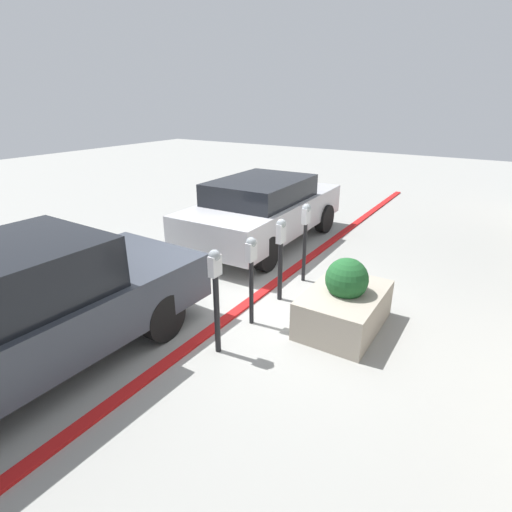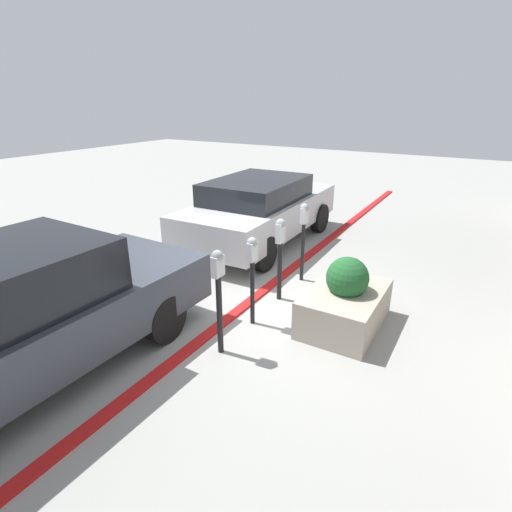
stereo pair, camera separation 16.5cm
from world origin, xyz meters
The scene contains 9 objects.
ground_plane centered at (0.00, 0.00, 0.00)m, with size 40.00×40.00×0.00m, color #999993.
curb_strip centered at (0.00, 0.08, 0.02)m, with size 19.00×0.16×0.04m.
parking_meter_nearest centered at (-1.26, -0.29, 0.93)m, with size 0.17×0.15×1.41m.
parking_meter_second centered at (-0.44, -0.28, 0.93)m, with size 0.17×0.14×1.33m.
parking_meter_middle centered at (0.43, -0.26, 0.91)m, with size 0.17×0.15×1.37m.
parking_meter_fourth centered at (1.28, -0.27, 1.00)m, with size 0.18×0.15×1.42m.
planter_box centered at (0.18, -1.44, 0.38)m, with size 1.46×0.98×1.05m.
parked_car_front centered at (-2.96, 1.35, 0.83)m, with size 4.82×1.93×1.61m.
parked_car_middle centered at (2.67, 1.40, 0.78)m, with size 4.51×1.99×1.46m.
Camera 2 is at (-4.79, -2.91, 3.08)m, focal length 28.00 mm.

